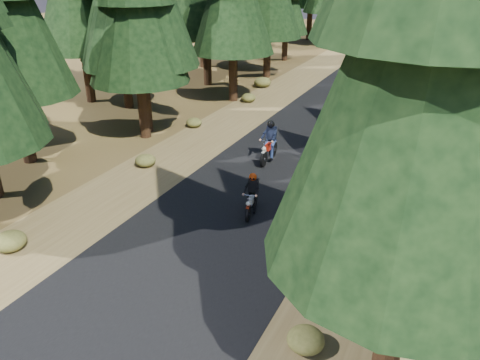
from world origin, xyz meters
name	(u,v)px	position (x,y,z in m)	size (l,w,h in m)	color
ground	(219,230)	(0.00, 0.00, 0.00)	(120.00, 120.00, 0.00)	#432E17
road	(277,172)	(0.00, 5.00, 0.01)	(6.00, 100.00, 0.01)	black
shoulder_l	(180,153)	(-4.60, 5.00, 0.00)	(3.20, 100.00, 0.01)	brown
shoulder_r	(396,194)	(4.60, 5.00, 0.00)	(3.20, 100.00, 0.01)	brown
understory_shrubs	(303,140)	(-0.04, 8.30, 0.27)	(13.90, 31.72, 0.68)	#474C1E
rider_lead	(252,201)	(0.48, 1.38, 0.48)	(0.77, 1.64, 1.41)	beige
rider_follow	(269,148)	(-0.74, 5.87, 0.58)	(0.68, 1.97, 1.73)	#9E1A0A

